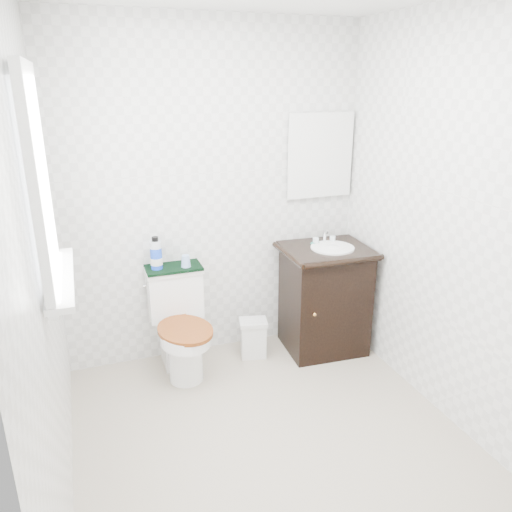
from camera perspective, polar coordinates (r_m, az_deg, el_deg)
floor at (r=3.08m, az=2.13°, el=-20.60°), size 2.40×2.40×0.00m
wall_back at (r=3.58m, az=-4.85°, el=6.82°), size 2.40×0.00×2.40m
wall_front at (r=1.54m, az=20.01°, el=-12.28°), size 2.40×0.00×2.40m
wall_left at (r=2.32m, az=-23.57°, el=-1.87°), size 0.00×2.40×2.40m
wall_right at (r=3.06m, az=21.97°, el=3.25°), size 0.00×2.40×2.40m
window at (r=2.47m, az=-23.71°, el=7.82°), size 0.02×0.70×0.90m
mirror at (r=3.80m, az=7.32°, el=11.31°), size 0.50×0.02×0.60m
toilet at (r=3.60m, az=-8.69°, el=-8.14°), size 0.43×0.64×0.73m
vanity at (r=3.83m, az=7.85°, el=-4.59°), size 0.64×0.56×0.92m
trash_bin at (r=3.80m, az=-0.32°, el=-9.32°), size 0.23×0.20×0.29m
towel at (r=3.54m, az=-9.41°, el=-1.31°), size 0.39×0.22×0.02m
mouthwash_bottle at (r=3.48m, az=-11.35°, el=0.20°), size 0.08×0.08×0.23m
cup at (r=3.50m, az=-8.04°, el=-0.57°), size 0.07×0.07×0.08m
soap_bar at (r=3.75m, az=6.77°, el=1.52°), size 0.08×0.05×0.02m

